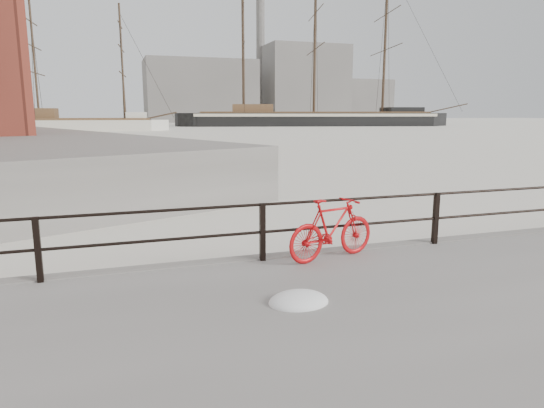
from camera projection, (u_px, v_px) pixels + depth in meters
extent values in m
plane|color=white|center=(428.00, 258.00, 9.65)|extent=(400.00, 400.00, 0.00)
imported|color=red|center=(332.00, 229.00, 8.35)|extent=(1.80, 0.70, 1.08)
ellipsoid|color=white|center=(299.00, 292.00, 6.48)|extent=(0.83, 0.65, 0.30)
cube|color=gray|center=(200.00, 91.00, 144.79)|extent=(32.00, 18.00, 18.00)
cube|color=gray|center=(303.00, 84.00, 159.62)|extent=(26.00, 20.00, 24.00)
cube|color=gray|center=(357.00, 101.00, 172.27)|extent=(20.00, 16.00, 14.00)
cylinder|color=gray|center=(261.00, 53.00, 158.44)|extent=(2.80, 2.80, 44.00)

